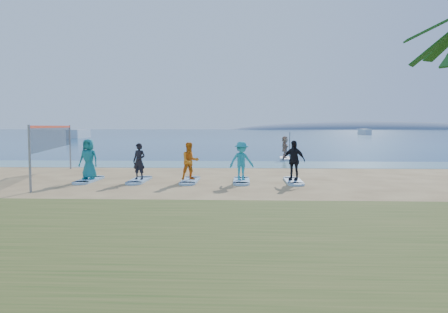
{
  "coord_description": "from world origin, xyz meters",
  "views": [
    {
      "loc": [
        0.56,
        -17.29,
        2.45
      ],
      "look_at": [
        -0.29,
        2.0,
        1.1
      ],
      "focal_mm": 35.0,
      "sensor_mm": 36.0,
      "label": 1
    }
  ],
  "objects_px": {
    "surfboard_0": "(89,180)",
    "surfboard_4": "(293,181)",
    "paddleboard": "(285,158)",
    "paddleboarder": "(285,147)",
    "volleyball_net": "(54,138)",
    "surfboard_1": "(139,180)",
    "boat_offshore_a": "(79,138)",
    "student_2": "(190,161)",
    "surfboard_3": "(241,181)",
    "student_1": "(139,161)",
    "surfboard_2": "(190,181)",
    "student_4": "(294,160)",
    "student_3": "(242,161)",
    "student_0": "(89,159)",
    "boat_offshore_b": "(364,135)"
  },
  "relations": [
    {
      "from": "boat_offshore_a",
      "to": "surfboard_3",
      "type": "distance_m",
      "value": 77.65
    },
    {
      "from": "student_2",
      "to": "student_3",
      "type": "height_order",
      "value": "student_3"
    },
    {
      "from": "boat_offshore_a",
      "to": "paddleboard",
      "type": "bearing_deg",
      "value": -60.42
    },
    {
      "from": "boat_offshore_b",
      "to": "student_2",
      "type": "relative_size",
      "value": 3.35
    },
    {
      "from": "student_3",
      "to": "surfboard_4",
      "type": "distance_m",
      "value": 2.44
    },
    {
      "from": "surfboard_0",
      "to": "volleyball_net",
      "type": "bearing_deg",
      "value": 152.69
    },
    {
      "from": "student_2",
      "to": "student_4",
      "type": "bearing_deg",
      "value": -22.98
    },
    {
      "from": "paddleboarder",
      "to": "boat_offshore_a",
      "type": "distance_m",
      "value": 67.69
    },
    {
      "from": "boat_offshore_b",
      "to": "student_1",
      "type": "height_order",
      "value": "student_1"
    },
    {
      "from": "paddleboard",
      "to": "student_3",
      "type": "xyz_separation_m",
      "value": [
        -3.15,
        -13.22,
        0.87
      ]
    },
    {
      "from": "paddleboard",
      "to": "student_3",
      "type": "relative_size",
      "value": 1.78
    },
    {
      "from": "volleyball_net",
      "to": "surfboard_1",
      "type": "bearing_deg",
      "value": -13.63
    },
    {
      "from": "paddleboard",
      "to": "paddleboarder",
      "type": "height_order",
      "value": "paddleboarder"
    },
    {
      "from": "paddleboard",
      "to": "surfboard_3",
      "type": "height_order",
      "value": "paddleboard"
    },
    {
      "from": "volleyball_net",
      "to": "surfboard_2",
      "type": "relative_size",
      "value": 4.03
    },
    {
      "from": "volleyball_net",
      "to": "surfboard_2",
      "type": "height_order",
      "value": "volleyball_net"
    },
    {
      "from": "volleyball_net",
      "to": "surfboard_1",
      "type": "distance_m",
      "value": 4.78
    },
    {
      "from": "surfboard_0",
      "to": "boat_offshore_b",
      "type": "bearing_deg",
      "value": 68.67
    },
    {
      "from": "paddleboard",
      "to": "student_4",
      "type": "bearing_deg",
      "value": -89.57
    },
    {
      "from": "surfboard_3",
      "to": "student_3",
      "type": "bearing_deg",
      "value": 0.0
    },
    {
      "from": "volleyball_net",
      "to": "paddleboard",
      "type": "xyz_separation_m",
      "value": [
        11.96,
        12.18,
        -1.84
      ]
    },
    {
      "from": "student_4",
      "to": "boat_offshore_a",
      "type": "bearing_deg",
      "value": 142.36
    },
    {
      "from": "paddleboarder",
      "to": "boat_offshore_a",
      "type": "height_order",
      "value": "paddleboarder"
    },
    {
      "from": "student_1",
      "to": "surfboard_2",
      "type": "relative_size",
      "value": 0.73
    },
    {
      "from": "boat_offshore_b",
      "to": "student_3",
      "type": "xyz_separation_m",
      "value": [
        -33.93,
        -104.3,
        0.93
      ]
    },
    {
      "from": "paddleboard",
      "to": "surfboard_1",
      "type": "xyz_separation_m",
      "value": [
        -7.68,
        -13.22,
        -0.01
      ]
    },
    {
      "from": "surfboard_3",
      "to": "student_3",
      "type": "relative_size",
      "value": 1.31
    },
    {
      "from": "student_2",
      "to": "surfboard_3",
      "type": "bearing_deg",
      "value": -22.98
    },
    {
      "from": "surfboard_0",
      "to": "surfboard_4",
      "type": "distance_m",
      "value": 9.08
    },
    {
      "from": "surfboard_0",
      "to": "student_0",
      "type": "distance_m",
      "value": 0.94
    },
    {
      "from": "student_1",
      "to": "student_2",
      "type": "bearing_deg",
      "value": 19.21
    },
    {
      "from": "surfboard_1",
      "to": "surfboard_2",
      "type": "xyz_separation_m",
      "value": [
        2.27,
        0.0,
        0.0
      ]
    },
    {
      "from": "volleyball_net",
      "to": "student_1",
      "type": "distance_m",
      "value": 4.52
    },
    {
      "from": "paddleboarder",
      "to": "student_2",
      "type": "height_order",
      "value": "student_2"
    },
    {
      "from": "boat_offshore_b",
      "to": "surfboard_2",
      "type": "relative_size",
      "value": 2.5
    },
    {
      "from": "surfboard_0",
      "to": "student_3",
      "type": "bearing_deg",
      "value": 0.0
    },
    {
      "from": "student_0",
      "to": "surfboard_2",
      "type": "bearing_deg",
      "value": 9.56
    },
    {
      "from": "surfboard_1",
      "to": "student_1",
      "type": "xyz_separation_m",
      "value": [
        0.0,
        0.0,
        0.85
      ]
    },
    {
      "from": "surfboard_1",
      "to": "student_1",
      "type": "height_order",
      "value": "student_1"
    },
    {
      "from": "paddleboard",
      "to": "student_0",
      "type": "xyz_separation_m",
      "value": [
        -9.95,
        -13.22,
        0.92
      ]
    },
    {
      "from": "student_0",
      "to": "paddleboard",
      "type": "bearing_deg",
      "value": 62.57
    },
    {
      "from": "student_0",
      "to": "surfboard_4",
      "type": "xyz_separation_m",
      "value": [
        9.08,
        0.0,
        -0.94
      ]
    },
    {
      "from": "student_0",
      "to": "student_2",
      "type": "xyz_separation_m",
      "value": [
        4.54,
        0.0,
        -0.07
      ]
    },
    {
      "from": "paddleboard",
      "to": "surfboard_4",
      "type": "relative_size",
      "value": 1.36
    },
    {
      "from": "boat_offshore_a",
      "to": "paddleboarder",
      "type": "bearing_deg",
      "value": -60.42
    },
    {
      "from": "boat_offshore_b",
      "to": "surfboard_2",
      "type": "xyz_separation_m",
      "value": [
        -36.2,
        -104.3,
        0.04
      ]
    },
    {
      "from": "volleyball_net",
      "to": "surfboard_0",
      "type": "distance_m",
      "value": 2.93
    },
    {
      "from": "student_3",
      "to": "student_4",
      "type": "height_order",
      "value": "student_4"
    },
    {
      "from": "boat_offshore_a",
      "to": "student_1",
      "type": "relative_size",
      "value": 5.67
    },
    {
      "from": "surfboard_3",
      "to": "surfboard_4",
      "type": "distance_m",
      "value": 2.27
    }
  ]
}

